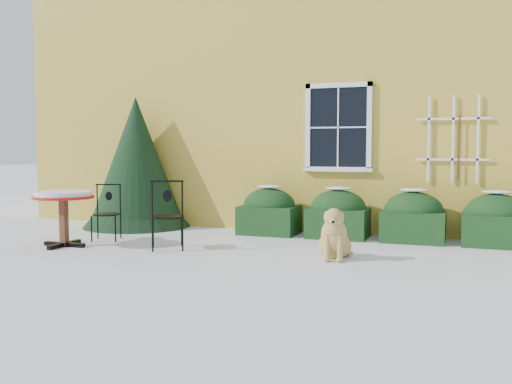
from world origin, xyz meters
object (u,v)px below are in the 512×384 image
at_px(evergreen_shrub, 137,175).
at_px(bistro_table, 63,201).
at_px(dog, 334,238).
at_px(patio_chair_far, 107,212).
at_px(patio_chair_near, 167,215).

distance_m(evergreen_shrub, bistro_table, 2.52).
height_order(evergreen_shrub, dog, evergreen_shrub).
distance_m(bistro_table, dog, 4.39).
relative_size(bistro_table, dog, 1.11).
bearing_deg(evergreen_shrub, patio_chair_far, -75.35).
height_order(patio_chair_far, dog, patio_chair_far).
xyz_separation_m(evergreen_shrub, bistro_table, (0.17, -2.50, -0.31)).
height_order(bistro_table, patio_chair_near, patio_chair_near).
relative_size(evergreen_shrub, bistro_table, 2.72).
height_order(evergreen_shrub, patio_chair_near, evergreen_shrub).
relative_size(patio_chair_near, dog, 1.27).
bearing_deg(evergreen_shrub, patio_chair_near, -49.05).
xyz_separation_m(evergreen_shrub, patio_chair_far, (0.45, -1.71, -0.57)).
distance_m(patio_chair_near, dog, 2.65).
distance_m(evergreen_shrub, dog, 5.02).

